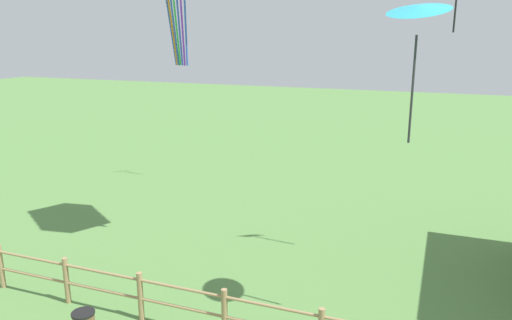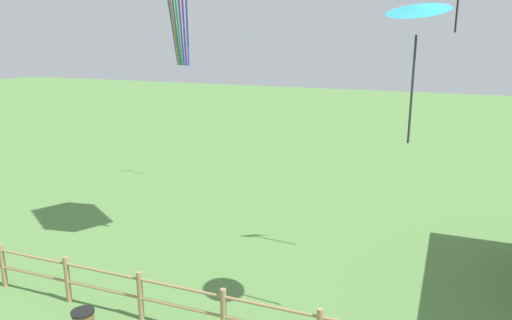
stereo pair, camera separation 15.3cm
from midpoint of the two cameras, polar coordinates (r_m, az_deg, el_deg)
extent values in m
cylinder|color=#9E7F56|center=(15.64, -27.37, -10.75)|extent=(0.14, 0.14, 1.26)
cylinder|color=#9E7F56|center=(14.15, -21.13, -12.72)|extent=(0.14, 0.14, 1.26)
cylinder|color=#9E7F56|center=(12.87, -13.41, -14.92)|extent=(0.14, 0.14, 1.26)
cylinder|color=#9E7F56|center=(11.88, -4.00, -17.19)|extent=(0.14, 0.14, 1.26)
cylinder|color=#9E7F56|center=(11.65, -4.04, -15.35)|extent=(17.92, 0.07, 0.07)
cylinder|color=#9E7F56|center=(11.91, -4.00, -17.45)|extent=(17.92, 0.07, 0.07)
cylinder|color=black|center=(12.27, -19.52, -16.17)|extent=(0.52, 0.52, 0.04)
cylinder|color=blue|center=(15.68, -10.18, 15.73)|extent=(0.24, 0.43, 2.81)
cylinder|color=orange|center=(15.62, -10.00, 15.74)|extent=(0.18, 0.44, 2.81)
cylinder|color=blue|center=(15.55, -9.76, 15.76)|extent=(0.12, 0.45, 2.81)
cylinder|color=green|center=(15.48, -9.48, 15.78)|extent=(0.05, 0.45, 2.81)
cylinder|color=blue|center=(15.41, -9.15, 15.80)|extent=(0.12, 0.45, 2.81)
cylinder|color=purple|center=(15.34, -8.78, 15.82)|extent=(0.18, 0.44, 2.81)
cylinder|color=blue|center=(15.27, -8.38, 15.84)|extent=(0.24, 0.43, 2.81)
cone|color=#2DB2C6|center=(10.80, 17.70, 16.20)|extent=(1.56, 1.55, 0.43)
cylinder|color=#2D2D33|center=(10.85, 17.05, 7.64)|extent=(0.05, 0.05, 2.22)
camera|label=1|loc=(0.08, -90.36, -0.09)|focal=35.00mm
camera|label=2|loc=(0.08, 89.64, 0.09)|focal=35.00mm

